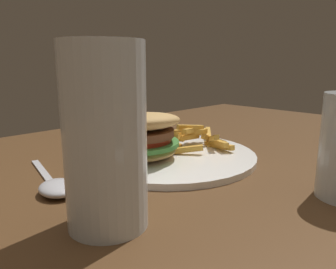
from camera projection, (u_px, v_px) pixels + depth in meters
name	position (u px, v px, depth m)	size (l,w,h in m)	color
meal_plate_near	(156.00, 145.00, 0.55)	(0.31, 0.30, 0.10)	white
beer_glass	(105.00, 144.00, 0.32)	(0.08, 0.08, 0.19)	silver
spoon	(57.00, 186.00, 0.42)	(0.07, 0.19, 0.02)	silver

